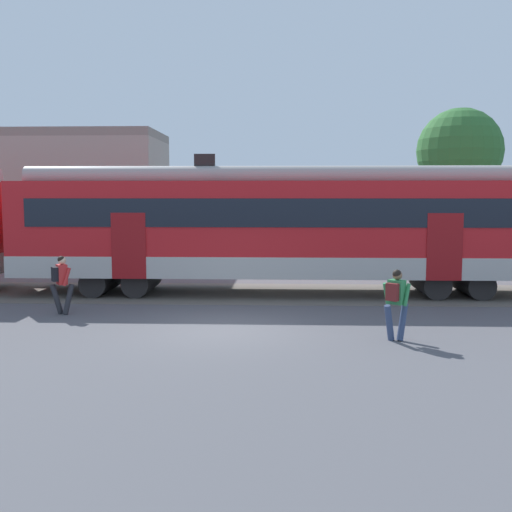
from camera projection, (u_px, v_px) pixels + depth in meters
name	position (u px, v px, depth m)	size (l,w,h in m)	color
ground_plane	(224.00, 329.00, 15.03)	(160.00, 160.00, 0.00)	#515156
pedestrian_red	(61.00, 280.00, 16.78)	(0.71, 0.51, 1.67)	#28282D
pedestrian_green	(396.00, 299.00, 13.74)	(0.67, 0.52, 1.67)	navy
background_building	(17.00, 198.00, 29.61)	(14.27, 5.00, 9.20)	gray
street_tree_right	(460.00, 151.00, 30.66)	(4.33, 4.33, 7.78)	brown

